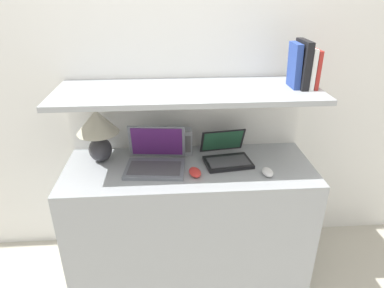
{
  "coord_description": "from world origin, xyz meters",
  "views": [
    {
      "loc": [
        -0.11,
        -1.44,
        1.72
      ],
      "look_at": [
        0.02,
        0.27,
        0.9
      ],
      "focal_mm": 32.0,
      "sensor_mm": 36.0,
      "label": 1
    }
  ],
  "objects_px": {
    "router_box": "(184,141)",
    "book_white": "(308,67)",
    "computer_mouse": "(195,172)",
    "book_red": "(313,68)",
    "laptop_large": "(156,160)",
    "book_blue": "(295,66)",
    "book_black": "(302,64)",
    "second_mouse": "(268,172)",
    "table_lamp": "(98,129)",
    "laptop_small": "(226,155)"
  },
  "relations": [
    {
      "from": "router_box",
      "to": "book_red",
      "type": "height_order",
      "value": "book_red"
    },
    {
      "from": "second_mouse",
      "to": "computer_mouse",
      "type": "bearing_deg",
      "value": 176.17
    },
    {
      "from": "book_red",
      "to": "computer_mouse",
      "type": "bearing_deg",
      "value": -165.96
    },
    {
      "from": "table_lamp",
      "to": "book_red",
      "type": "height_order",
      "value": "book_red"
    },
    {
      "from": "router_box",
      "to": "computer_mouse",
      "type": "bearing_deg",
      "value": -80.77
    },
    {
      "from": "second_mouse",
      "to": "laptop_small",
      "type": "bearing_deg",
      "value": 139.04
    },
    {
      "from": "table_lamp",
      "to": "laptop_small",
      "type": "bearing_deg",
      "value": -4.61
    },
    {
      "from": "laptop_large",
      "to": "book_blue",
      "type": "distance_m",
      "value": 0.92
    },
    {
      "from": "book_white",
      "to": "computer_mouse",
      "type": "bearing_deg",
      "value": -165.33
    },
    {
      "from": "router_box",
      "to": "book_blue",
      "type": "distance_m",
      "value": 0.77
    },
    {
      "from": "laptop_small",
      "to": "book_blue",
      "type": "height_order",
      "value": "book_blue"
    },
    {
      "from": "book_blue",
      "to": "router_box",
      "type": "bearing_deg",
      "value": 169.14
    },
    {
      "from": "laptop_large",
      "to": "laptop_small",
      "type": "xyz_separation_m",
      "value": [
        0.41,
        0.04,
        -0.01
      ]
    },
    {
      "from": "table_lamp",
      "to": "laptop_large",
      "type": "relative_size",
      "value": 0.9
    },
    {
      "from": "router_box",
      "to": "book_blue",
      "type": "xyz_separation_m",
      "value": [
        0.59,
        -0.11,
        0.48
      ]
    },
    {
      "from": "router_box",
      "to": "book_blue",
      "type": "relative_size",
      "value": 0.65
    },
    {
      "from": "book_white",
      "to": "book_black",
      "type": "xyz_separation_m",
      "value": [
        -0.03,
        0.0,
        0.02
      ]
    },
    {
      "from": "computer_mouse",
      "to": "router_box",
      "type": "distance_m",
      "value": 0.28
    },
    {
      "from": "table_lamp",
      "to": "book_black",
      "type": "height_order",
      "value": "book_black"
    },
    {
      "from": "table_lamp",
      "to": "second_mouse",
      "type": "bearing_deg",
      "value": -14.04
    },
    {
      "from": "laptop_large",
      "to": "book_black",
      "type": "distance_m",
      "value": 0.95
    },
    {
      "from": "laptop_small",
      "to": "book_black",
      "type": "bearing_deg",
      "value": 2.0
    },
    {
      "from": "computer_mouse",
      "to": "book_white",
      "type": "relative_size",
      "value": 0.54
    },
    {
      "from": "router_box",
      "to": "book_black",
      "type": "bearing_deg",
      "value": -10.17
    },
    {
      "from": "table_lamp",
      "to": "book_blue",
      "type": "bearing_deg",
      "value": -2.42
    },
    {
      "from": "laptop_small",
      "to": "book_white",
      "type": "distance_m",
      "value": 0.66
    },
    {
      "from": "book_black",
      "to": "book_blue",
      "type": "distance_m",
      "value": 0.04
    },
    {
      "from": "router_box",
      "to": "laptop_large",
      "type": "bearing_deg",
      "value": -135.29
    },
    {
      "from": "router_box",
      "to": "book_black",
      "type": "relative_size",
      "value": 0.62
    },
    {
      "from": "computer_mouse",
      "to": "book_white",
      "type": "bearing_deg",
      "value": 14.67
    },
    {
      "from": "book_red",
      "to": "book_black",
      "type": "bearing_deg",
      "value": 180.0
    },
    {
      "from": "computer_mouse",
      "to": "laptop_large",
      "type": "bearing_deg",
      "value": 154.23
    },
    {
      "from": "book_red",
      "to": "book_blue",
      "type": "relative_size",
      "value": 0.86
    },
    {
      "from": "computer_mouse",
      "to": "book_red",
      "type": "relative_size",
      "value": 0.56
    },
    {
      "from": "book_white",
      "to": "router_box",
      "type": "bearing_deg",
      "value": 170.35
    },
    {
      "from": "table_lamp",
      "to": "book_black",
      "type": "relative_size",
      "value": 1.27
    },
    {
      "from": "table_lamp",
      "to": "laptop_small",
      "type": "height_order",
      "value": "table_lamp"
    },
    {
      "from": "book_red",
      "to": "laptop_large",
      "type": "bearing_deg",
      "value": -176.2
    },
    {
      "from": "router_box",
      "to": "book_white",
      "type": "bearing_deg",
      "value": -9.65
    },
    {
      "from": "laptop_small",
      "to": "second_mouse",
      "type": "height_order",
      "value": "laptop_small"
    },
    {
      "from": "computer_mouse",
      "to": "router_box",
      "type": "relative_size",
      "value": 0.74
    },
    {
      "from": "computer_mouse",
      "to": "book_black",
      "type": "bearing_deg",
      "value": 15.49
    },
    {
      "from": "computer_mouse",
      "to": "book_blue",
      "type": "relative_size",
      "value": 0.49
    },
    {
      "from": "router_box",
      "to": "book_white",
      "type": "relative_size",
      "value": 0.73
    },
    {
      "from": "laptop_large",
      "to": "book_blue",
      "type": "bearing_deg",
      "value": 4.32
    },
    {
      "from": "second_mouse",
      "to": "book_red",
      "type": "bearing_deg",
      "value": 37.01
    },
    {
      "from": "book_black",
      "to": "router_box",
      "type": "bearing_deg",
      "value": 169.83
    },
    {
      "from": "second_mouse",
      "to": "book_red",
      "type": "xyz_separation_m",
      "value": [
        0.25,
        0.19,
        0.52
      ]
    },
    {
      "from": "second_mouse",
      "to": "book_blue",
      "type": "relative_size",
      "value": 0.4
    },
    {
      "from": "book_white",
      "to": "second_mouse",
      "type": "bearing_deg",
      "value": -139.56
    }
  ]
}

